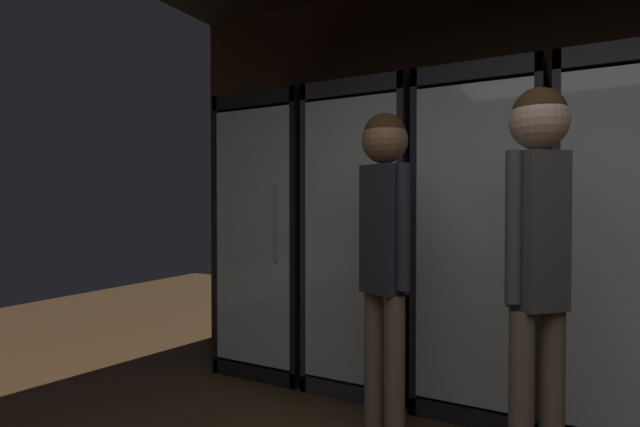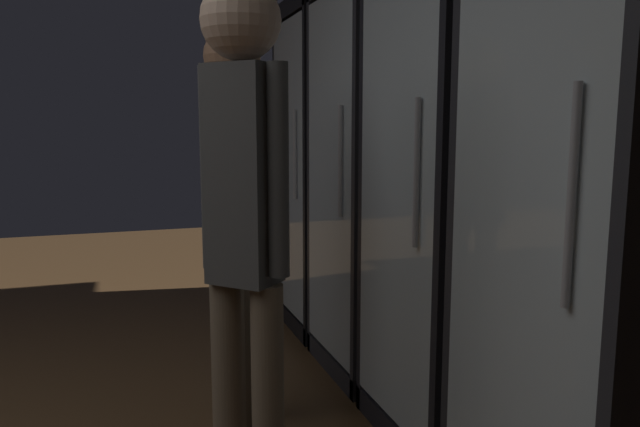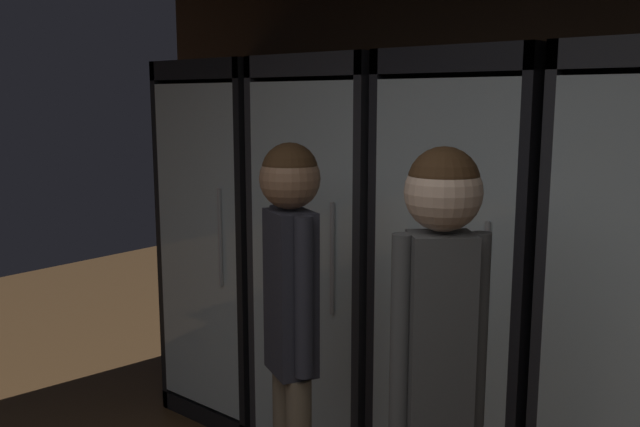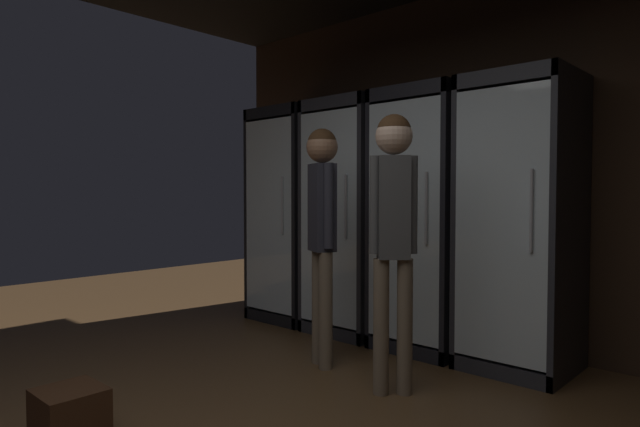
{
  "view_description": "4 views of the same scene",
  "coord_description": "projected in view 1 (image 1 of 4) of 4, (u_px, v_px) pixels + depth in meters",
  "views": [
    {
      "loc": [
        1.09,
        -1.22,
        1.79
      ],
      "look_at": [
        -0.0,
        2.57,
        1.11
      ],
      "focal_mm": 39.77,
      "sensor_mm": 36.0,
      "label": 1
    },
    {
      "loc": [
        -1.85,
        -1.64,
        1.29
      ],
      "look_at": [
        -0.55,
        2.3,
        1.12
      ],
      "focal_mm": 36.53,
      "sensor_mm": 36.0,
      "label": 2
    },
    {
      "loc": [
        0.5,
        0.68,
        1.69
      ],
      "look_at": [
        -1.3,
        2.72,
        1.13
      ],
      "focal_mm": 36.28,
      "sensor_mm": 36.0,
      "label": 3
    },
    {
      "loc": [
        0.94,
        1.54,
        1.21
      ],
      "look_at": [
        -1.06,
        2.56,
        0.97
      ],
      "focal_mm": 40.44,
      "sensor_mm": 36.0,
      "label": 4
    }
  ],
  "objects": [
    {
      "name": "cooler_center",
      "position": [
        230.0,
        333.0,
        4.35
      ],
      "size": [
        0.71,
        0.6,
        1.98
      ],
      "color": "#2B2B30",
      "rests_on": "ground"
    },
    {
      "name": "wall_back",
      "position": [
        341.0,
        262.0,
        4.39
      ],
      "size": [
        6.0,
        0.06,
        2.8
      ],
      "primitive_type": "cube",
      "color": "black",
      "rests_on": "ground"
    },
    {
      "name": "cooler_far_right",
      "position": [
        474.0,
        348.0,
        3.95
      ],
      "size": [
        0.71,
        0.6,
        1.98
      ],
      "color": "black",
      "rests_on": "ground"
    },
    {
      "name": "shopper_near",
      "position": [
        137.0,
        349.0,
        3.39
      ],
      "size": [
        0.33,
        0.22,
        1.7
      ],
      "color": "#384C66",
      "rests_on": "ground"
    },
    {
      "name": "cooler_far_left",
      "position": [
        27.0,
        322.0,
        4.76
      ],
      "size": [
        0.71,
        0.6,
        1.98
      ],
      "color": "#2B2B30",
      "rests_on": "ground"
    },
    {
      "name": "cooler_left",
      "position": [
        124.0,
        327.0,
        4.56
      ],
      "size": [
        0.71,
        0.6,
        1.98
      ],
      "color": "black",
      "rests_on": "ground"
    },
    {
      "name": "cooler_right",
      "position": [
        346.0,
        339.0,
        4.15
      ],
      "size": [
        0.71,
        0.6,
        1.98
      ],
      "color": "black",
      "rests_on": "ground"
    }
  ]
}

